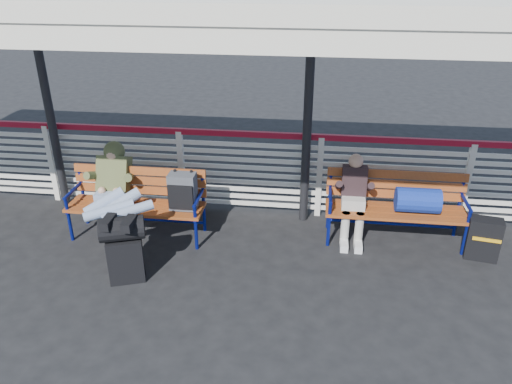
# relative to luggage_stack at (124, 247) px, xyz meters

# --- Properties ---
(ground) EXTENTS (60.00, 60.00, 0.00)m
(ground) POSITION_rel_luggage_stack_xyz_m (0.18, -0.02, -0.45)
(ground) COLOR black
(ground) RESTS_ON ground
(fence) EXTENTS (12.08, 0.08, 1.24)m
(fence) POSITION_rel_luggage_stack_xyz_m (0.18, 1.88, 0.21)
(fence) COLOR silver
(fence) RESTS_ON ground
(luggage_stack) EXTENTS (0.56, 0.43, 0.82)m
(luggage_stack) POSITION_rel_luggage_stack_xyz_m (0.00, 0.00, 0.00)
(luggage_stack) COLOR black
(luggage_stack) RESTS_ON ground
(bench_left) EXTENTS (1.80, 0.56, 0.95)m
(bench_left) POSITION_rel_luggage_stack_xyz_m (0.03, 1.03, 0.16)
(bench_left) COLOR #984C1D
(bench_left) RESTS_ON ground
(bench_right) EXTENTS (1.80, 0.56, 0.92)m
(bench_right) POSITION_rel_luggage_stack_xyz_m (3.30, 1.31, 0.14)
(bench_right) COLOR #984C1D
(bench_right) RESTS_ON ground
(traveler_man) EXTENTS (0.94, 1.64, 0.77)m
(traveler_man) POSITION_rel_luggage_stack_xyz_m (-0.35, 0.69, 0.26)
(traveler_man) COLOR #8B9EBB
(traveler_man) RESTS_ON ground
(companion_person) EXTENTS (0.32, 0.66, 1.15)m
(companion_person) POSITION_rel_luggage_stack_xyz_m (2.63, 1.30, 0.15)
(companion_person) COLOR #B6B0A5
(companion_person) RESTS_ON ground
(suitcase_side) EXTENTS (0.42, 0.30, 0.55)m
(suitcase_side) POSITION_rel_luggage_stack_xyz_m (4.23, 1.00, -0.18)
(suitcase_side) COLOR black
(suitcase_side) RESTS_ON ground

